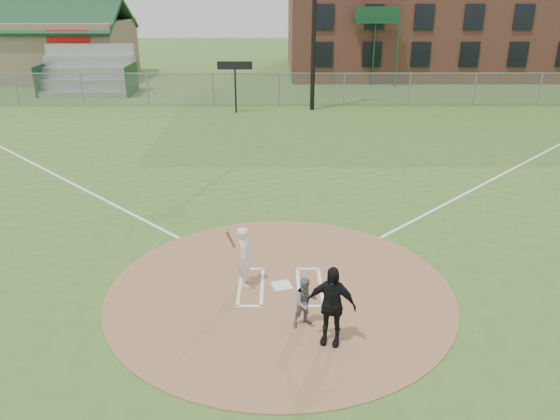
{
  "coord_description": "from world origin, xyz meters",
  "views": [
    {
      "loc": [
        -0.05,
        -11.58,
        6.89
      ],
      "look_at": [
        0.0,
        2.0,
        1.3
      ],
      "focal_mm": 35.0,
      "sensor_mm": 36.0,
      "label": 1
    }
  ],
  "objects_px": {
    "home_plate": "(282,286)",
    "batter_at_plate": "(245,256)",
    "umpire": "(331,305)",
    "catcher": "(306,302)"
  },
  "relations": [
    {
      "from": "home_plate",
      "to": "catcher",
      "type": "height_order",
      "value": "catcher"
    },
    {
      "from": "catcher",
      "to": "umpire",
      "type": "bearing_deg",
      "value": -74.24
    },
    {
      "from": "home_plate",
      "to": "batter_at_plate",
      "type": "bearing_deg",
      "value": 172.46
    },
    {
      "from": "home_plate",
      "to": "catcher",
      "type": "relative_size",
      "value": 0.4
    },
    {
      "from": "catcher",
      "to": "batter_at_plate",
      "type": "height_order",
      "value": "batter_at_plate"
    },
    {
      "from": "catcher",
      "to": "batter_at_plate",
      "type": "bearing_deg",
      "value": 105.95
    },
    {
      "from": "umpire",
      "to": "batter_at_plate",
      "type": "bearing_deg",
      "value": 144.13
    },
    {
      "from": "home_plate",
      "to": "batter_at_plate",
      "type": "distance_m",
      "value": 1.19
    },
    {
      "from": "umpire",
      "to": "batter_at_plate",
      "type": "xyz_separation_m",
      "value": [
        -1.89,
        2.38,
        -0.1
      ]
    },
    {
      "from": "home_plate",
      "to": "umpire",
      "type": "bearing_deg",
      "value": -66.47
    }
  ]
}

